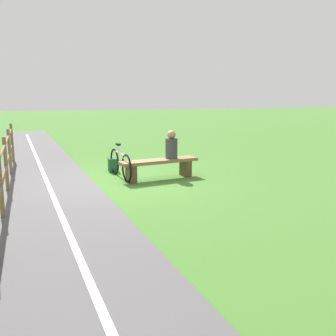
# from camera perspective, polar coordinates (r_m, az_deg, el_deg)

# --- Properties ---
(ground_plane) EXTENTS (80.00, 80.00, 0.00)m
(ground_plane) POSITION_cam_1_polar(r_m,az_deg,el_deg) (9.52, -7.46, -1.93)
(ground_plane) COLOR #3D6B28
(paved_path) EXTENTS (5.50, 36.04, 0.02)m
(paved_path) POSITION_cam_1_polar(r_m,az_deg,el_deg) (5.58, -13.62, -11.59)
(paved_path) COLOR #4C494C
(paved_path) RESTS_ON ground_plane
(path_centre_line) EXTENTS (3.12, 31.87, 0.00)m
(path_centre_line) POSITION_cam_1_polar(r_m,az_deg,el_deg) (5.58, -13.62, -11.50)
(path_centre_line) COLOR silver
(path_centre_line) RESTS_ON paved_path
(bench) EXTENTS (2.07, 0.79, 0.50)m
(bench) POSITION_cam_1_polar(r_m,az_deg,el_deg) (9.58, -1.31, 0.41)
(bench) COLOR brown
(bench) RESTS_ON ground_plane
(person_seated) EXTENTS (0.36, 0.36, 0.71)m
(person_seated) POSITION_cam_1_polar(r_m,az_deg,el_deg) (9.66, 0.51, 3.28)
(person_seated) COLOR #38383D
(person_seated) RESTS_ON bench
(bicycle) EXTENTS (0.26, 1.69, 0.87)m
(bicycle) POSITION_cam_1_polar(r_m,az_deg,el_deg) (9.77, -7.10, 0.61)
(bicycle) COLOR black
(bicycle) RESTS_ON ground_plane
(backpack) EXTENTS (0.26, 0.32, 0.38)m
(backpack) POSITION_cam_1_polar(r_m,az_deg,el_deg) (10.61, -8.20, 0.42)
(backpack) COLOR #1E4C2D
(backpack) RESTS_ON ground_plane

